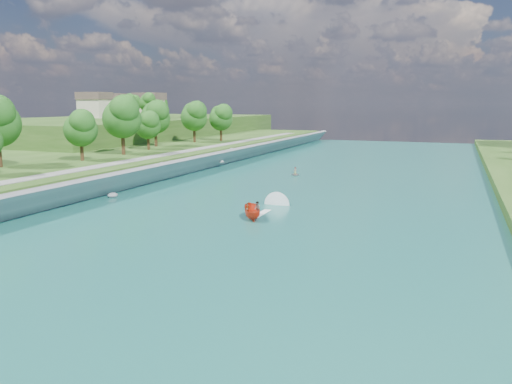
% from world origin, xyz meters
% --- Properties ---
extents(ground, '(260.00, 260.00, 0.00)m').
position_xyz_m(ground, '(0.00, 0.00, 0.00)').
color(ground, '#2D5119').
rests_on(ground, ground).
extents(river_water, '(55.00, 240.00, 0.10)m').
position_xyz_m(river_water, '(0.00, 20.00, 0.05)').
color(river_water, '#185B5A').
rests_on(river_water, ground).
extents(berm_west, '(45.00, 240.00, 3.50)m').
position_xyz_m(berm_west, '(-50.00, 20.00, 1.75)').
color(berm_west, '#2D5119').
rests_on(berm_west, ground).
extents(ridge_west, '(60.00, 120.00, 9.00)m').
position_xyz_m(ridge_west, '(-82.50, 95.00, 4.50)').
color(ridge_west, '#2D5119').
rests_on(ridge_west, ground).
extents(riprap_bank, '(4.46, 236.00, 4.26)m').
position_xyz_m(riprap_bank, '(-25.87, 18.71, 1.82)').
color(riprap_bank, slate).
rests_on(riprap_bank, ground).
extents(riverside_path, '(3.00, 200.00, 0.10)m').
position_xyz_m(riverside_path, '(-32.50, 20.00, 3.55)').
color(riverside_path, gray).
rests_on(riverside_path, berm_west).
extents(ridge_houses, '(29.50, 29.50, 8.40)m').
position_xyz_m(ridge_houses, '(-88.67, 100.00, 13.31)').
color(ridge_houses, beige).
rests_on(ridge_houses, ridge_west).
extents(trees_west, '(17.27, 149.00, 13.75)m').
position_xyz_m(trees_west, '(-41.45, 17.35, 9.41)').
color(trees_west, '#134813').
rests_on(trees_west, berm_west).
extents(trees_ridge, '(20.57, 38.65, 9.16)m').
position_xyz_m(trees_ridge, '(-70.45, 86.68, 13.34)').
color(trees_ridge, '#134813').
rests_on(trees_ridge, ridge_west).
extents(motorboat, '(3.79, 19.26, 2.06)m').
position_xyz_m(motorboat, '(-0.48, 7.61, 0.90)').
color(motorboat, red).
rests_on(motorboat, river_water).
extents(raft, '(2.67, 3.11, 1.60)m').
position_xyz_m(raft, '(-6.64, 43.28, 0.45)').
color(raft, '#95989D').
rests_on(raft, river_water).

